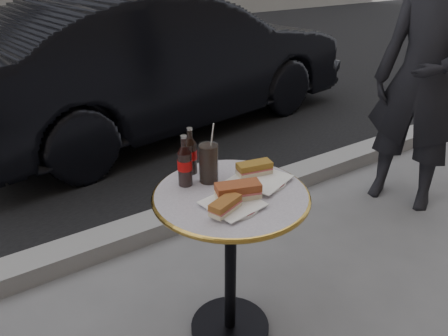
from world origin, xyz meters
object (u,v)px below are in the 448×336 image
plate_right (260,180)px  cola_bottle_left (185,161)px  pedestrian (424,81)px  cola_glass (209,163)px  bistro_table (230,267)px  parked_car (163,61)px  cola_bottle_right (190,151)px  plate_left (233,205)px

plate_right → cola_bottle_left: (-0.27, 0.15, 0.10)m
pedestrian → cola_glass: bearing=-107.0°
bistro_table → parked_car: (0.98, 2.55, 0.27)m
cola_glass → parked_car: bearing=67.6°
cola_bottle_right → parked_car: (1.02, 2.31, -0.19)m
plate_left → cola_bottle_right: (0.01, 0.33, 0.10)m
plate_left → cola_bottle_left: 0.27m
bistro_table → plate_left: (-0.05, -0.09, 0.37)m
plate_right → parked_car: size_ratio=0.06×
plate_right → cola_glass: size_ratio=1.31×
bistro_table → pedestrian: (1.69, 0.32, 0.48)m
cola_bottle_right → parked_car: parked_car is taller
bistro_table → pedestrian: pedestrian is taller
plate_left → parked_car: bearing=68.7°
plate_left → pedestrian: (1.74, 0.41, 0.11)m
bistro_table → parked_car: bearing=69.1°
plate_right → cola_glass: bearing=145.1°
plate_left → cola_bottle_right: size_ratio=0.98×
plate_left → parked_car: parked_car is taller
cola_glass → parked_car: parked_car is taller
plate_right → pedestrian: bearing=11.4°
plate_left → plate_right: same height
bistro_table → cola_glass: 0.47m
plate_right → cola_bottle_left: size_ratio=1.01×
cola_bottle_left → cola_glass: 0.10m
bistro_table → parked_car: parked_car is taller
plate_right → pedestrian: (1.54, 0.31, 0.11)m
bistro_table → plate_left: 0.39m
cola_glass → pedestrian: (1.71, 0.19, 0.03)m
parked_car → plate_right: bearing=153.6°
bistro_table → cola_bottle_left: cola_bottle_left is taller
plate_left → cola_glass: bearing=81.6°
bistro_table → plate_left: size_ratio=3.67×
plate_left → cola_glass: size_ratio=1.22×
cola_glass → pedestrian: size_ratio=0.10×
bistro_table → parked_car: 2.75m
plate_left → cola_glass: (0.03, 0.22, 0.08)m
cola_bottle_right → plate_left: bearing=-91.6°
bistro_table → plate_right: 0.40m
plate_left → cola_bottle_right: 0.34m
cola_bottle_left → cola_bottle_right: bearing=48.4°
cola_bottle_left → cola_bottle_right: size_ratio=1.05×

